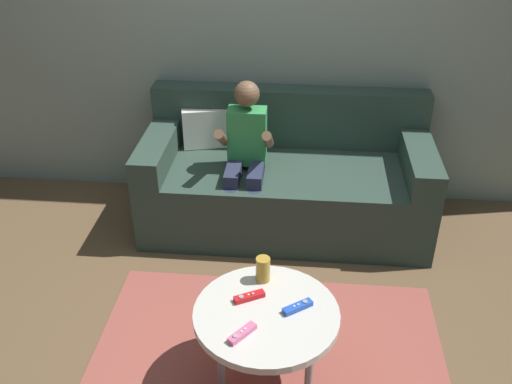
{
  "coord_description": "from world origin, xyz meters",
  "views": [
    {
      "loc": [
        0.33,
        -2.02,
        2.15
      ],
      "look_at": [
        0.1,
        0.5,
        0.62
      ],
      "focal_mm": 40.08,
      "sensor_mm": 36.0,
      "label": 1
    }
  ],
  "objects_px": {
    "game_remote_blue_near_edge": "(298,307)",
    "soda_can": "(263,269)",
    "game_remote_red_far_corner": "(249,297)",
    "game_remote_pink_center": "(242,333)",
    "coffee_table": "(266,318)",
    "person_seated_on_couch": "(246,154)",
    "couch": "(285,181)"
  },
  "relations": [
    {
      "from": "game_remote_blue_near_edge",
      "to": "soda_can",
      "type": "height_order",
      "value": "soda_can"
    },
    {
      "from": "person_seated_on_couch",
      "to": "game_remote_blue_near_edge",
      "type": "relative_size",
      "value": 7.41
    },
    {
      "from": "game_remote_red_far_corner",
      "to": "game_remote_pink_center",
      "type": "bearing_deg",
      "value": -91.58
    },
    {
      "from": "person_seated_on_couch",
      "to": "game_remote_blue_near_edge",
      "type": "xyz_separation_m",
      "value": [
        0.35,
        -1.17,
        -0.12
      ]
    },
    {
      "from": "game_remote_pink_center",
      "to": "soda_can",
      "type": "height_order",
      "value": "soda_can"
    },
    {
      "from": "game_remote_blue_near_edge",
      "to": "soda_can",
      "type": "xyz_separation_m",
      "value": [
        -0.17,
        0.18,
        0.05
      ]
    },
    {
      "from": "game_remote_pink_center",
      "to": "game_remote_blue_near_edge",
      "type": "bearing_deg",
      "value": 38.79
    },
    {
      "from": "coffee_table",
      "to": "game_remote_red_far_corner",
      "type": "bearing_deg",
      "value": 138.87
    },
    {
      "from": "couch",
      "to": "soda_can",
      "type": "bearing_deg",
      "value": -92.32
    },
    {
      "from": "game_remote_blue_near_edge",
      "to": "game_remote_red_far_corner",
      "type": "bearing_deg",
      "value": 168.09
    },
    {
      "from": "couch",
      "to": "game_remote_pink_center",
      "type": "bearing_deg",
      "value": -93.85
    },
    {
      "from": "game_remote_red_far_corner",
      "to": "person_seated_on_couch",
      "type": "bearing_deg",
      "value": 96.93
    },
    {
      "from": "coffee_table",
      "to": "game_remote_pink_center",
      "type": "height_order",
      "value": "game_remote_pink_center"
    },
    {
      "from": "person_seated_on_couch",
      "to": "soda_can",
      "type": "height_order",
      "value": "person_seated_on_couch"
    },
    {
      "from": "couch",
      "to": "game_remote_blue_near_edge",
      "type": "height_order",
      "value": "couch"
    },
    {
      "from": "coffee_table",
      "to": "game_remote_blue_near_edge",
      "type": "xyz_separation_m",
      "value": [
        0.13,
        0.03,
        0.05
      ]
    },
    {
      "from": "coffee_table",
      "to": "couch",
      "type": "bearing_deg",
      "value": 89.37
    },
    {
      "from": "person_seated_on_couch",
      "to": "game_remote_pink_center",
      "type": "bearing_deg",
      "value": -84.47
    },
    {
      "from": "person_seated_on_couch",
      "to": "game_remote_red_far_corner",
      "type": "distance_m",
      "value": 1.14
    },
    {
      "from": "game_remote_blue_near_edge",
      "to": "soda_can",
      "type": "relative_size",
      "value": 1.1
    },
    {
      "from": "coffee_table",
      "to": "game_remote_blue_near_edge",
      "type": "distance_m",
      "value": 0.15
    },
    {
      "from": "person_seated_on_couch",
      "to": "coffee_table",
      "type": "relative_size",
      "value": 1.57
    },
    {
      "from": "person_seated_on_couch",
      "to": "coffee_table",
      "type": "height_order",
      "value": "person_seated_on_couch"
    },
    {
      "from": "couch",
      "to": "person_seated_on_couch",
      "type": "height_order",
      "value": "person_seated_on_couch"
    },
    {
      "from": "game_remote_pink_center",
      "to": "couch",
      "type": "bearing_deg",
      "value": 86.15
    },
    {
      "from": "soda_can",
      "to": "coffee_table",
      "type": "bearing_deg",
      "value": -81.15
    },
    {
      "from": "soda_can",
      "to": "game_remote_pink_center",
      "type": "bearing_deg",
      "value": -98.79
    },
    {
      "from": "game_remote_red_far_corner",
      "to": "soda_can",
      "type": "distance_m",
      "value": 0.15
    },
    {
      "from": "couch",
      "to": "game_remote_red_far_corner",
      "type": "xyz_separation_m",
      "value": [
        -0.1,
        -1.31,
        0.15
      ]
    },
    {
      "from": "couch",
      "to": "person_seated_on_couch",
      "type": "distance_m",
      "value": 0.4
    },
    {
      "from": "game_remote_pink_center",
      "to": "game_remote_red_far_corner",
      "type": "xyz_separation_m",
      "value": [
        0.01,
        0.22,
        0.0
      ]
    },
    {
      "from": "coffee_table",
      "to": "game_remote_blue_near_edge",
      "type": "relative_size",
      "value": 4.71
    }
  ]
}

